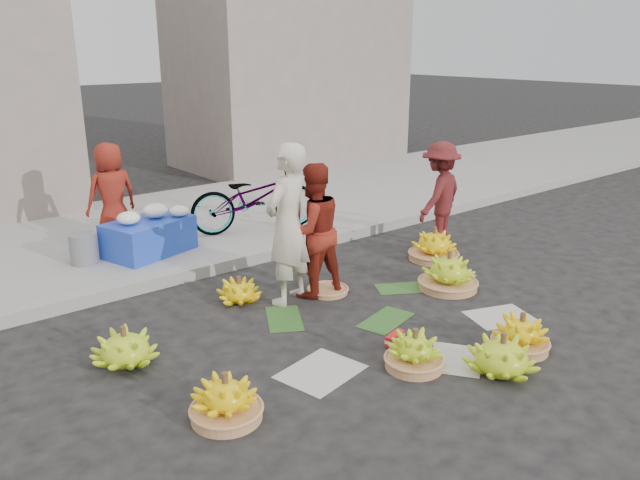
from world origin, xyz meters
TOP-DOWN VIEW (x-y plane):
  - ground at (0.00, 0.00)m, footprint 80.00×80.00m
  - curb at (0.00, 2.20)m, footprint 40.00×0.25m
  - sidewalk at (0.00, 4.30)m, footprint 40.00×4.00m
  - building_right at (4.50, 7.70)m, footprint 5.00×3.00m
  - newspaper_scatter at (0.00, -0.80)m, footprint 3.20×1.80m
  - banana_leaves at (-0.10, 0.20)m, footprint 2.00×1.00m
  - banana_bunch_0 at (-2.31, -0.70)m, footprint 0.58×0.58m
  - banana_bunch_1 at (-0.61, -1.06)m, footprint 0.51×0.51m
  - banana_bunch_2 at (-0.10, -1.61)m, footprint 0.83×0.83m
  - banana_bunch_3 at (0.41, -1.46)m, footprint 0.52×0.52m
  - banana_bunch_4 at (1.09, -0.03)m, footprint 0.73×0.73m
  - banana_bunch_5 at (1.76, 0.77)m, footprint 0.75×0.75m
  - banana_bunch_6 at (-2.57, 0.61)m, footprint 0.64×0.64m
  - banana_bunch_7 at (-1.01, 1.19)m, footprint 0.60×0.60m
  - basket_spare at (-0.09, 0.76)m, footprint 0.54×0.54m
  - incense_stack at (-0.41, -0.63)m, footprint 0.26×0.14m
  - vendor_cream at (-0.58, 0.85)m, footprint 0.75×0.61m
  - vendor_red at (-0.25, 0.84)m, footprint 0.80×0.66m
  - man_striped at (2.20, 1.10)m, footprint 1.08×0.80m
  - flower_table at (-1.21, 3.06)m, footprint 1.23×0.95m
  - grey_bucket at (-2.02, 3.21)m, footprint 0.34×0.34m
  - flower_vendor at (-1.41, 3.70)m, footprint 0.71×0.48m
  - bicycle at (0.44, 3.06)m, footprint 1.20×2.00m

SIDE VIEW (x-z plane):
  - ground at x=0.00m, z-range 0.00..0.00m
  - newspaper_scatter at x=0.00m, z-range 0.00..0.01m
  - banana_leaves at x=-0.10m, z-range 0.00..0.01m
  - basket_spare at x=-0.09m, z-range 0.00..0.05m
  - incense_stack at x=-0.41m, z-range 0.01..0.11m
  - sidewalk at x=0.00m, z-range 0.00..0.12m
  - curb at x=0.00m, z-range 0.00..0.15m
  - banana_bunch_7 at x=-1.01m, z-range -0.02..0.27m
  - banana_bunch_1 at x=-0.61m, z-range -0.04..0.34m
  - banana_bunch_3 at x=0.41m, z-range -0.04..0.35m
  - banana_bunch_0 at x=-2.31m, z-range -0.03..0.36m
  - banana_bunch_6 at x=-2.57m, z-range -0.02..0.35m
  - banana_bunch_2 at x=-0.10m, z-range -0.02..0.37m
  - banana_bunch_5 at x=1.76m, z-range -0.03..0.42m
  - banana_bunch_4 at x=1.09m, z-range -0.03..0.43m
  - grey_bucket at x=-2.02m, z-range 0.12..0.50m
  - flower_table at x=-1.21m, z-range 0.06..0.69m
  - bicycle at x=0.44m, z-range 0.12..1.11m
  - man_striped at x=2.20m, z-range 0.00..1.49m
  - vendor_red at x=-0.25m, z-range 0.00..1.52m
  - flower_vendor at x=-1.41m, z-range 0.12..1.52m
  - vendor_cream at x=-0.58m, z-range 0.00..1.78m
  - building_right at x=4.50m, z-range 0.00..5.00m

